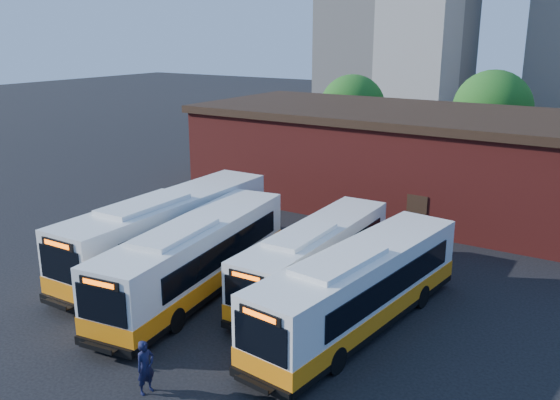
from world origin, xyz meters
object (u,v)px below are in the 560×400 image
Objects in this scene: bus_mideast at (315,260)px; bus_east at (359,291)px; bus_west at (169,233)px; transit_worker at (146,367)px; bus_midwest at (196,260)px.

bus_east is (3.24, -2.23, 0.12)m from bus_mideast.
bus_west reaches higher than bus_mideast.
bus_west is 10.89m from bus_east.
bus_west is 11.14m from transit_worker.
bus_mideast reaches higher than transit_worker.
bus_midwest is 1.02× the size of bus_east.
bus_mideast is 3.94m from bus_east.
bus_midwest is at bearing -30.37° from bus_west.
transit_worker is (6.99, -8.65, -0.76)m from bus_west.
bus_midwest is 7.56m from bus_east.
bus_midwest is at bearing 36.01° from transit_worker.
bus_east is 6.85× the size of transit_worker.
bus_east is at bearing -18.54° from transit_worker.
bus_mideast is 6.26× the size of transit_worker.
bus_mideast is at bearing 151.65° from bus_east.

